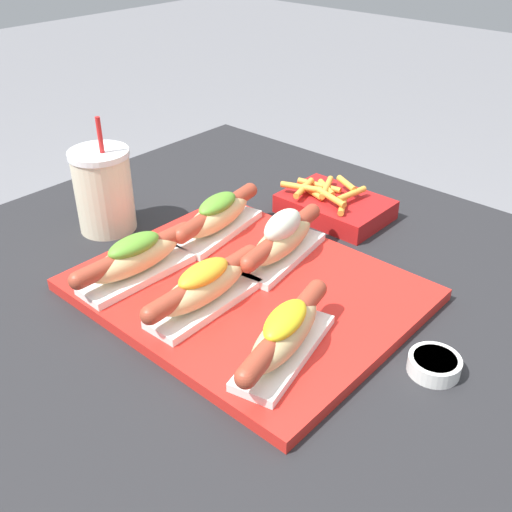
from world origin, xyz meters
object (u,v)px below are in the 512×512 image
object	(u,v)px
hot_dog_3	(218,216)
hot_dog_1	(204,287)
serving_tray	(247,290)
hot_dog_0	(136,258)
fries_basket	(334,205)
hot_dog_2	(285,334)
hot_dog_4	(282,239)
sauce_bowl	(434,364)
drink_cup	(104,190)

from	to	relation	value
hot_dog_3	hot_dog_1	bearing A→B (deg)	-50.17
serving_tray	hot_dog_0	world-z (taller)	hot_dog_0
serving_tray	fries_basket	world-z (taller)	fries_basket
serving_tray	hot_dog_2	bearing A→B (deg)	-30.78
serving_tray	hot_dog_1	size ratio (longest dim) A/B	2.10
hot_dog_4	fries_basket	xyz separation A→B (m)	(-0.05, 0.20, -0.03)
hot_dog_3	hot_dog_4	distance (m)	0.13
sauce_bowl	fries_basket	distance (m)	0.43
drink_cup	hot_dog_1	bearing A→B (deg)	-11.79
hot_dog_1	drink_cup	distance (m)	0.32
hot_dog_3	fries_basket	bearing A→B (deg)	67.81
serving_tray	hot_dog_3	world-z (taller)	hot_dog_3
serving_tray	sauce_bowl	xyz separation A→B (m)	(0.28, 0.03, 0.00)
hot_dog_0	hot_dog_2	size ratio (longest dim) A/B	1.02
hot_dog_4	hot_dog_1	bearing A→B (deg)	-89.55
fries_basket	hot_dog_3	bearing A→B (deg)	-112.19
hot_dog_3	fries_basket	size ratio (longest dim) A/B	1.16
hot_dog_3	hot_dog_4	bearing A→B (deg)	3.65
serving_tray	sauce_bowl	bearing A→B (deg)	6.59
hot_dog_1	serving_tray	bearing A→B (deg)	85.21
serving_tray	hot_dog_3	xyz separation A→B (m)	(-0.14, 0.08, 0.04)
hot_dog_4	drink_cup	size ratio (longest dim) A/B	1.06
hot_dog_0	hot_dog_4	bearing A→B (deg)	55.38
serving_tray	hot_dog_1	distance (m)	0.09
drink_cup	serving_tray	bearing A→B (deg)	2.26
serving_tray	hot_dog_2	world-z (taller)	hot_dog_2
hot_dog_0	hot_dog_4	distance (m)	0.22
hot_dog_0	fries_basket	size ratio (longest dim) A/B	1.17
hot_dog_3	drink_cup	size ratio (longest dim) A/B	1.06
serving_tray	hot_dog_3	bearing A→B (deg)	149.82
drink_cup	fries_basket	distance (m)	0.41
hot_dog_1	hot_dog_3	bearing A→B (deg)	129.83
hot_dog_1	fries_basket	xyz separation A→B (m)	(-0.05, 0.37, -0.03)
hot_dog_3	sauce_bowl	world-z (taller)	hot_dog_3
hot_dog_2	hot_dog_1	bearing A→B (deg)	178.05
sauce_bowl	hot_dog_1	bearing A→B (deg)	-159.11
drink_cup	hot_dog_3	bearing A→B (deg)	27.35
hot_dog_3	hot_dog_4	world-z (taller)	hot_dog_4
hot_dog_4	fries_basket	world-z (taller)	hot_dog_4
hot_dog_1	hot_dog_2	bearing A→B (deg)	-1.95
hot_dog_1	hot_dog_2	world-z (taller)	same
hot_dog_0	hot_dog_1	distance (m)	0.13
serving_tray	hot_dog_1	bearing A→B (deg)	-94.79
hot_dog_3	sauce_bowl	size ratio (longest dim) A/B	3.32
hot_dog_2	sauce_bowl	bearing A→B (deg)	38.70
hot_dog_2	drink_cup	bearing A→B (deg)	171.28
fries_basket	hot_dog_0	bearing A→B (deg)	-101.91
hot_dog_2	sauce_bowl	distance (m)	0.19
hot_dog_2	hot_dog_4	xyz separation A→B (m)	(-0.15, 0.17, 0.00)
sauce_bowl	drink_cup	size ratio (longest dim) A/B	0.32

